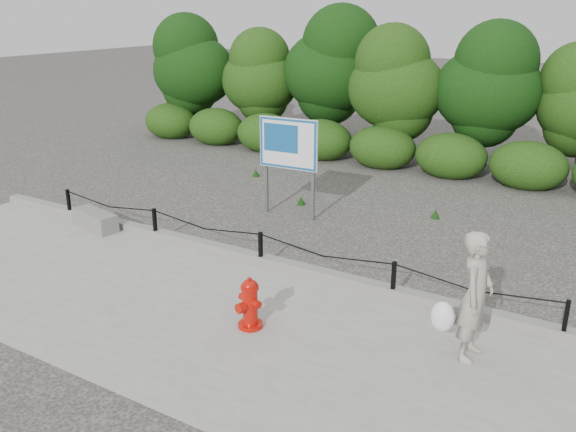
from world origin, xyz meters
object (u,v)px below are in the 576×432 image
(pedestrian, at_px, (473,298))
(fire_hydrant, at_px, (250,304))
(concrete_block, at_px, (95,220))
(advertising_sign, at_px, (288,148))

(pedestrian, bearing_deg, fire_hydrant, 107.14)
(pedestrian, height_order, concrete_block, pedestrian)
(concrete_block, xyz_separation_m, advertising_sign, (2.89, 2.89, 1.28))
(fire_hydrant, xyz_separation_m, concrete_block, (-5.03, 1.70, -0.19))
(advertising_sign, bearing_deg, concrete_block, -138.52)
(fire_hydrant, relative_size, pedestrian, 0.44)
(concrete_block, bearing_deg, pedestrian, -6.08)
(advertising_sign, bearing_deg, pedestrian, -40.12)
(advertising_sign, bearing_deg, fire_hydrant, -68.46)
(pedestrian, bearing_deg, concrete_block, 84.36)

